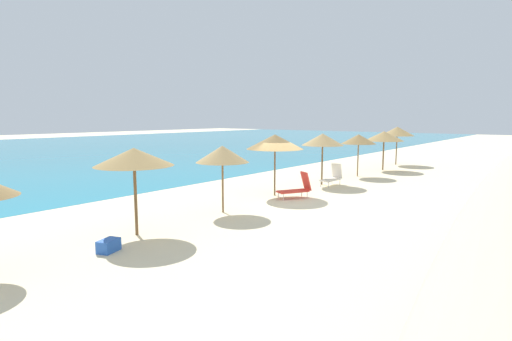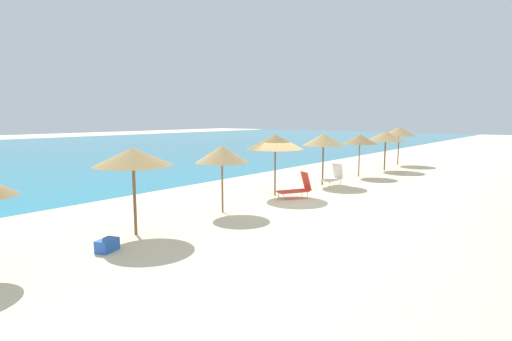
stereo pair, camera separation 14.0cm
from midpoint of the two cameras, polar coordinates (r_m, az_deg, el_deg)
name	(u,v)px [view 1 (the left image)]	position (r m, az deg, el deg)	size (l,w,h in m)	color
ground_plane	(289,200)	(17.96, 4.44, -4.17)	(160.00, 160.00, 0.00)	beige
beach_umbrella_2	(134,157)	(12.85, -17.17, 1.82)	(2.41, 2.41, 2.72)	brown
beach_umbrella_3	(222,154)	(15.34, -5.04, 2.32)	(2.03, 2.03, 2.58)	brown
beach_umbrella_4	(275,142)	(18.65, 2.48, 4.08)	(2.65, 2.65, 2.86)	brown
beach_umbrella_5	(323,140)	(21.93, 9.22, 4.34)	(2.25, 2.25, 2.77)	brown
beach_umbrella_6	(359,139)	(25.48, 14.14, 4.31)	(2.11, 2.11, 2.59)	brown
beach_umbrella_7	(384,136)	(28.94, 17.52, 4.65)	(2.63, 2.63, 2.68)	brown
beach_umbrella_8	(397,131)	(32.67, 19.22, 5.25)	(2.51, 2.51, 2.91)	brown
lounge_chair_0	(297,188)	(18.31, 5.62, -2.45)	(1.62, 1.23, 1.18)	red
lounge_chair_1	(333,177)	(22.00, 10.59, -0.88)	(1.52, 0.60, 1.14)	white
cooler_box	(109,246)	(11.91, -20.43, -9.92)	(0.60, 0.38, 0.34)	blue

